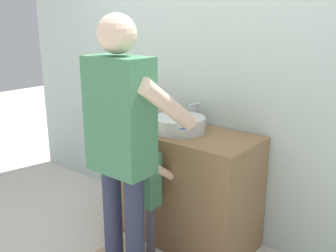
# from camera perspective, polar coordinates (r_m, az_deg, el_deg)

# --- Properties ---
(ground_plane) EXTENTS (14.00, 14.00, 0.00)m
(ground_plane) POSITION_cam_1_polar(r_m,az_deg,el_deg) (3.00, -1.91, -18.20)
(ground_plane) COLOR silver
(back_wall) EXTENTS (4.40, 0.08, 2.70)m
(back_wall) POSITION_cam_1_polar(r_m,az_deg,el_deg) (3.00, 5.78, 9.47)
(back_wall) COLOR silver
(back_wall) RESTS_ON ground
(vanity_cabinet) EXTENTS (1.18, 0.54, 0.87)m
(vanity_cabinet) POSITION_cam_1_polar(r_m,az_deg,el_deg) (2.99, 1.84, -8.75)
(vanity_cabinet) COLOR olive
(vanity_cabinet) RESTS_ON ground
(sink_basin) EXTENTS (0.39, 0.39, 0.11)m
(sink_basin) POSITION_cam_1_polar(r_m,az_deg,el_deg) (2.80, 1.68, 0.31)
(sink_basin) COLOR silver
(sink_basin) RESTS_ON vanity_cabinet
(faucet) EXTENTS (0.18, 0.14, 0.18)m
(faucet) POSITION_cam_1_polar(r_m,az_deg,el_deg) (2.98, 4.41, 1.69)
(faucet) COLOR #B7BABF
(faucet) RESTS_ON vanity_cabinet
(toothbrush_cup) EXTENTS (0.07, 0.07, 0.21)m
(toothbrush_cup) POSITION_cam_1_polar(r_m,az_deg,el_deg) (3.10, -3.23, 1.75)
(toothbrush_cup) COLOR #D86666
(toothbrush_cup) RESTS_ON vanity_cabinet
(child_toddler) EXTENTS (0.29, 0.29, 0.95)m
(child_toddler) POSITION_cam_1_polar(r_m,az_deg,el_deg) (2.65, -3.47, -8.92)
(child_toddler) COLOR #47474C
(child_toddler) RESTS_ON ground
(adult_parent) EXTENTS (0.53, 0.56, 1.71)m
(adult_parent) POSITION_cam_1_polar(r_m,az_deg,el_deg) (2.27, -6.85, -0.99)
(adult_parent) COLOR #2D334C
(adult_parent) RESTS_ON ground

